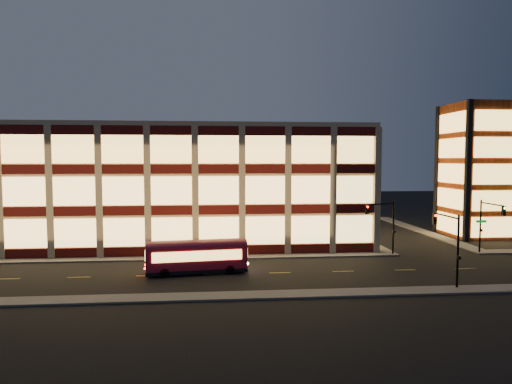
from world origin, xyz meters
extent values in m
plane|color=black|center=(0.00, 0.00, 0.00)|extent=(200.00, 200.00, 0.00)
cube|color=#514F4C|center=(-3.00, 1.00, 0.07)|extent=(54.00, 2.00, 0.15)
cube|color=#514F4C|center=(23.00, 17.00, 0.07)|extent=(2.00, 30.00, 0.15)
cube|color=#514F4C|center=(34.00, 17.00, 0.07)|extent=(2.00, 30.00, 0.15)
cube|color=#514F4C|center=(0.00, -13.00, 0.07)|extent=(100.00, 2.00, 0.15)
cube|color=tan|center=(-3.00, 17.00, 7.00)|extent=(50.00, 30.00, 14.00)
cube|color=tan|center=(-3.00, 17.00, 14.25)|extent=(50.40, 30.40, 0.50)
cube|color=#470C0A|center=(-3.00, 1.88, 0.65)|extent=(50.10, 0.25, 1.00)
cube|color=#EBB962|center=(-3.00, 1.90, 2.75)|extent=(49.00, 0.20, 3.00)
cube|color=#470C0A|center=(22.12, 17.00, 0.65)|extent=(0.25, 30.10, 1.00)
cube|color=#EBB962|center=(22.10, 17.00, 2.75)|extent=(0.20, 29.00, 3.00)
cube|color=#470C0A|center=(-3.00, 1.88, 5.05)|extent=(50.10, 0.25, 1.00)
cube|color=#EBB962|center=(-3.00, 1.90, 7.15)|extent=(49.00, 0.20, 3.00)
cube|color=#470C0A|center=(22.12, 17.00, 5.05)|extent=(0.25, 30.10, 1.00)
cube|color=#EBB962|center=(22.10, 17.00, 7.15)|extent=(0.20, 29.00, 3.00)
cube|color=#470C0A|center=(-3.00, 1.88, 9.45)|extent=(50.10, 0.25, 1.00)
cube|color=#EBB962|center=(-3.00, 1.90, 11.55)|extent=(49.00, 0.20, 3.00)
cube|color=#470C0A|center=(22.12, 17.00, 9.45)|extent=(0.25, 30.10, 1.00)
cube|color=#EBB962|center=(22.10, 17.00, 11.55)|extent=(0.20, 29.00, 3.00)
cube|color=#8C3814|center=(40.00, 12.00, 9.00)|extent=(8.00, 8.00, 18.00)
cube|color=black|center=(36.00, 8.00, 9.00)|extent=(0.60, 0.60, 18.00)
cube|color=black|center=(36.00, 16.00, 9.00)|extent=(0.60, 0.60, 18.00)
cube|color=black|center=(44.00, 16.00, 9.00)|extent=(0.60, 0.60, 18.00)
cube|color=#FABD57|center=(40.00, 7.92, 1.80)|extent=(6.60, 0.16, 2.60)
cube|color=#FABD57|center=(35.92, 12.00, 1.80)|extent=(0.16, 6.60, 2.60)
cube|color=#FABD57|center=(40.00, 7.92, 5.20)|extent=(6.60, 0.16, 2.60)
cube|color=#FABD57|center=(35.92, 12.00, 5.20)|extent=(0.16, 6.60, 2.60)
cube|color=#FABD57|center=(40.00, 7.92, 8.60)|extent=(6.60, 0.16, 2.60)
cube|color=#FABD57|center=(35.92, 12.00, 8.60)|extent=(0.16, 6.60, 2.60)
cube|color=#FABD57|center=(40.00, 7.92, 12.00)|extent=(6.60, 0.16, 2.60)
cube|color=#FABD57|center=(35.92, 12.00, 12.00)|extent=(0.16, 6.60, 2.60)
cube|color=#FABD57|center=(40.00, 7.92, 15.40)|extent=(6.60, 0.16, 2.60)
cube|color=#FABD57|center=(35.92, 12.00, 15.40)|extent=(0.16, 6.60, 2.60)
cylinder|color=black|center=(23.50, 0.80, 3.00)|extent=(0.18, 0.18, 6.00)
cylinder|color=black|center=(21.75, 0.05, 5.70)|extent=(3.56, 1.63, 0.14)
cube|color=black|center=(20.00, -0.70, 5.20)|extent=(0.32, 0.32, 0.95)
sphere|color=#FF0C05|center=(20.00, -0.88, 5.50)|extent=(0.20, 0.20, 0.20)
cube|color=black|center=(23.50, 0.60, 2.60)|extent=(0.25, 0.18, 0.28)
cylinder|color=black|center=(33.50, 0.80, 3.00)|extent=(0.18, 0.18, 6.00)
cylinder|color=black|center=(33.50, -1.20, 5.70)|extent=(0.14, 4.00, 0.14)
cube|color=black|center=(33.50, -3.20, 5.20)|extent=(0.32, 0.32, 0.95)
sphere|color=#0CFF26|center=(33.50, -3.38, 5.50)|extent=(0.20, 0.20, 0.20)
cube|color=black|center=(33.50, 0.60, 2.60)|extent=(0.25, 0.18, 0.28)
cube|color=#0C7226|center=(33.50, 0.65, 3.60)|extent=(1.20, 0.06, 0.28)
cylinder|color=black|center=(23.50, -12.50, 3.00)|extent=(0.18, 0.18, 6.00)
cylinder|color=black|center=(23.50, -10.50, 5.70)|extent=(0.14, 4.00, 0.14)
cube|color=black|center=(23.50, -8.50, 5.20)|extent=(0.32, 0.32, 0.95)
sphere|color=#FF0C05|center=(23.50, -8.68, 5.50)|extent=(0.20, 0.20, 0.20)
cube|color=black|center=(23.50, -12.70, 2.60)|extent=(0.25, 0.18, 0.28)
cube|color=maroon|center=(2.38, -5.37, 1.55)|extent=(9.32, 3.32, 2.10)
cube|color=black|center=(2.38, -5.37, 0.32)|extent=(9.32, 3.32, 0.32)
cylinder|color=black|center=(-0.40, -6.71, 0.41)|extent=(0.85, 0.37, 0.82)
cylinder|color=black|center=(-0.63, -4.72, 0.41)|extent=(0.85, 0.37, 0.82)
cylinder|color=black|center=(5.39, -6.03, 0.41)|extent=(0.85, 0.37, 0.82)
cylinder|color=black|center=(5.16, -4.04, 0.41)|extent=(0.85, 0.37, 0.82)
cube|color=#FABD57|center=(2.51, -6.53, 1.82)|extent=(7.97, 0.99, 0.91)
cube|color=#FABD57|center=(2.24, -4.21, 1.82)|extent=(7.97, 0.99, 0.91)
camera|label=1|loc=(4.09, -47.04, 10.40)|focal=32.00mm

